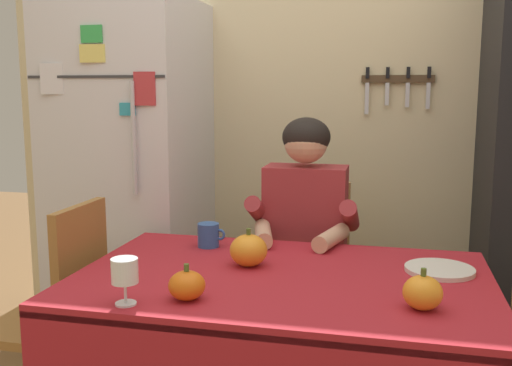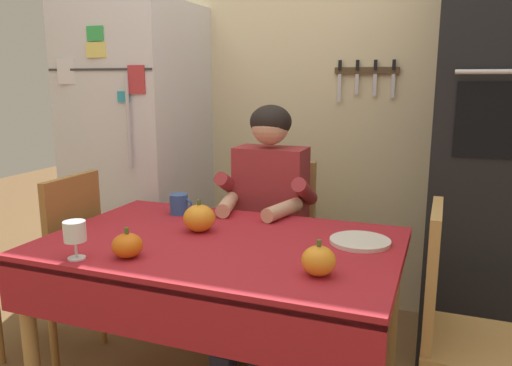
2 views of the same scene
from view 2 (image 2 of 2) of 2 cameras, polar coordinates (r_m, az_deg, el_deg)
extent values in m
cube|color=beige|center=(3.08, 6.71, 10.41)|extent=(3.70, 0.10, 2.60)
cube|color=#4C3823|center=(2.95, 12.50, 12.43)|extent=(0.36, 0.02, 0.04)
cube|color=silver|center=(2.97, 9.49, 10.63)|extent=(0.02, 0.01, 0.16)
cube|color=black|center=(2.97, 9.56, 13.12)|extent=(0.02, 0.01, 0.06)
cube|color=silver|center=(2.95, 11.44, 10.99)|extent=(0.02, 0.01, 0.11)
cube|color=black|center=(2.95, 11.52, 13.06)|extent=(0.02, 0.01, 0.06)
cube|color=silver|center=(2.94, 13.39, 10.82)|extent=(0.02, 0.01, 0.12)
cube|color=black|center=(2.93, 13.49, 12.98)|extent=(0.02, 0.01, 0.06)
cube|color=silver|center=(2.92, 15.36, 10.64)|extent=(0.02, 0.01, 0.13)
cube|color=black|center=(2.92, 15.48, 12.89)|extent=(0.02, 0.01, 0.06)
cube|color=silver|center=(3.17, -13.16, 2.94)|extent=(0.68, 0.68, 1.80)
cylinder|color=silver|center=(2.74, -14.35, 6.81)|extent=(0.02, 0.02, 0.50)
cube|color=#333335|center=(2.85, -17.58, 12.25)|extent=(0.67, 0.01, 0.01)
cube|color=teal|center=(2.76, -14.86, 9.48)|extent=(0.07, 0.01, 0.06)
cube|color=#E5D666|center=(2.86, -17.80, 14.27)|extent=(0.12, 0.02, 0.08)
cube|color=green|center=(2.86, -17.91, 15.94)|extent=(0.10, 0.01, 0.08)
cube|color=silver|center=(2.99, -20.84, 11.83)|extent=(0.11, 0.02, 0.14)
cube|color=#B73338|center=(2.71, -13.48, 11.41)|extent=(0.10, 0.02, 0.15)
cube|color=black|center=(2.66, 25.98, 3.68)|extent=(0.60, 0.60, 2.10)
cube|color=black|center=(2.34, 26.91, 6.35)|extent=(0.42, 0.01, 0.32)
cylinder|color=tan|center=(2.22, -24.31, -16.68)|extent=(0.06, 0.06, 0.70)
cylinder|color=tan|center=(2.76, -12.70, -10.18)|extent=(0.06, 0.06, 0.70)
cylinder|color=tan|center=(2.36, 15.16, -14.29)|extent=(0.06, 0.06, 0.70)
cube|color=#A81E28|center=(2.02, -3.99, -7.06)|extent=(1.40, 0.90, 0.04)
cube|color=#A81E28|center=(1.69, -10.47, -14.72)|extent=(1.40, 0.01, 0.20)
cube|color=tan|center=(2.72, 1.95, -8.37)|extent=(0.40, 0.40, 0.04)
cube|color=tan|center=(2.81, 3.18, -2.23)|extent=(0.36, 0.04, 0.48)
cylinder|color=tan|center=(2.72, -2.77, -13.53)|extent=(0.04, 0.04, 0.41)
cylinder|color=tan|center=(3.01, -0.12, -10.95)|extent=(0.04, 0.04, 0.41)
cylinder|color=tan|center=(2.62, 4.30, -14.65)|extent=(0.04, 0.04, 0.41)
cylinder|color=tan|center=(2.91, 6.26, -11.81)|extent=(0.04, 0.04, 0.41)
cube|color=#38384C|center=(2.61, -3.20, -18.94)|extent=(0.10, 0.22, 0.08)
cube|color=#38384C|center=(2.54, 1.18, -19.78)|extent=(0.10, 0.22, 0.08)
cylinder|color=#38384C|center=(2.56, -2.68, -14.65)|extent=(0.09, 0.09, 0.38)
cylinder|color=#38384C|center=(2.50, 1.69, -15.39)|extent=(0.09, 0.09, 0.38)
cube|color=#38384C|center=(2.59, -1.11, -7.86)|extent=(0.12, 0.40, 0.11)
cube|color=#38384C|center=(2.53, 2.72, -8.34)|extent=(0.12, 0.40, 0.11)
cube|color=#9E2D33|center=(2.58, 1.72, -1.19)|extent=(0.36, 0.20, 0.48)
cylinder|color=#9E2D33|center=(2.58, -2.98, -0.30)|extent=(0.07, 0.26, 0.18)
cylinder|color=#9E2D33|center=(2.45, 5.60, -1.00)|extent=(0.07, 0.26, 0.18)
cylinder|color=#D8A884|center=(2.42, -3.29, -2.46)|extent=(0.13, 0.27, 0.07)
cylinder|color=#D8A884|center=(2.32, 3.03, -3.07)|extent=(0.13, 0.27, 0.07)
sphere|color=#D8A884|center=(2.51, 1.61, 6.52)|extent=(0.19, 0.19, 0.19)
ellipsoid|color=black|center=(2.52, 1.69, 6.99)|extent=(0.21, 0.21, 0.17)
cube|color=#9E6B33|center=(2.71, -22.64, -9.43)|extent=(0.40, 0.40, 0.04)
cube|color=#9E6B33|center=(2.51, -20.10, -4.67)|extent=(0.04, 0.36, 0.48)
cylinder|color=#9E6B33|center=(3.02, -22.44, -11.85)|extent=(0.04, 0.04, 0.41)
cylinder|color=#9E6B33|center=(2.81, -17.23, -13.27)|extent=(0.04, 0.04, 0.41)
cylinder|color=#9E6B33|center=(2.58, -22.04, -15.96)|extent=(0.04, 0.04, 0.41)
cube|color=tan|center=(2.05, 24.24, -16.64)|extent=(0.40, 0.40, 0.04)
cube|color=tan|center=(1.93, 19.50, -9.53)|extent=(0.04, 0.36, 0.48)
cylinder|color=#2D569E|center=(2.40, -8.80, -2.39)|extent=(0.09, 0.09, 0.10)
torus|color=#2D569E|center=(2.38, -7.81, -2.38)|extent=(0.05, 0.01, 0.05)
cylinder|color=white|center=(1.92, -19.78, -8.06)|extent=(0.06, 0.06, 0.01)
cylinder|color=white|center=(1.91, -19.85, -7.12)|extent=(0.01, 0.01, 0.06)
cylinder|color=white|center=(1.89, -19.99, -5.20)|extent=(0.08, 0.08, 0.07)
ellipsoid|color=orange|center=(2.12, -6.49, -4.00)|extent=(0.13, 0.13, 0.11)
cylinder|color=#4C6023|center=(2.10, -6.54, -2.20)|extent=(0.02, 0.02, 0.02)
ellipsoid|color=orange|center=(1.66, 7.15, -8.80)|extent=(0.11, 0.11, 0.10)
cylinder|color=#4C6023|center=(1.64, 7.20, -6.81)|extent=(0.02, 0.02, 0.02)
ellipsoid|color=orange|center=(1.87, -14.47, -6.92)|extent=(0.11, 0.11, 0.09)
cylinder|color=#4C6023|center=(1.85, -14.56, -5.29)|extent=(0.02, 0.02, 0.02)
cylinder|color=silver|center=(2.01, 11.79, -6.53)|extent=(0.24, 0.24, 0.02)
camera|label=1|loc=(0.48, -87.57, -0.55)|focal=41.06mm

